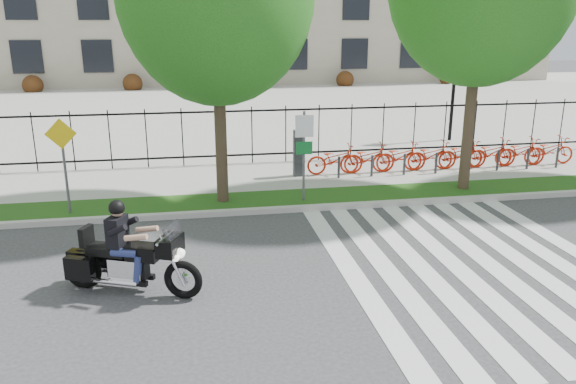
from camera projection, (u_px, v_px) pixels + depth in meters
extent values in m
plane|color=#333335|center=(245.00, 282.00, 11.09)|extent=(120.00, 120.00, 0.00)
cube|color=#B8B6AD|center=(230.00, 212.00, 14.93)|extent=(60.00, 0.20, 0.15)
cube|color=#164A12|center=(227.00, 203.00, 15.73)|extent=(60.00, 1.50, 0.15)
cube|color=#A19F97|center=(222.00, 179.00, 18.09)|extent=(60.00, 3.50, 0.15)
cube|color=#A19F97|center=(204.00, 105.00, 34.64)|extent=(80.00, 34.00, 0.10)
cylinder|color=black|center=(453.00, 95.00, 23.48)|extent=(0.14, 0.14, 4.00)
cylinder|color=black|center=(457.00, 49.00, 22.93)|extent=(0.06, 0.70, 0.70)
sphere|color=white|center=(449.00, 46.00, 22.84)|extent=(0.36, 0.36, 0.36)
sphere|color=white|center=(465.00, 46.00, 22.96)|extent=(0.36, 0.36, 0.36)
cylinder|color=#3E2C21|center=(221.00, 129.00, 15.11)|extent=(0.32, 0.32, 4.04)
cylinder|color=#3E2C21|center=(470.00, 115.00, 16.25)|extent=(0.32, 0.32, 4.42)
cube|color=#2D2D33|center=(299.00, 153.00, 18.03)|extent=(0.35, 0.25, 1.50)
imported|color=red|center=(335.00, 159.00, 18.30)|extent=(1.86, 0.65, 0.98)
cylinder|color=#2D2D33|center=(339.00, 167.00, 17.87)|extent=(0.08, 0.08, 0.70)
imported|color=red|center=(367.00, 158.00, 18.48)|extent=(1.86, 0.65, 0.98)
cylinder|color=#2D2D33|center=(372.00, 166.00, 18.05)|extent=(0.08, 0.08, 0.70)
imported|color=red|center=(399.00, 157.00, 18.67)|extent=(1.86, 0.65, 0.98)
cylinder|color=#2D2D33|center=(404.00, 164.00, 18.24)|extent=(0.08, 0.08, 0.70)
imported|color=red|center=(430.00, 155.00, 18.85)|extent=(1.86, 0.65, 0.98)
cylinder|color=#2D2D33|center=(436.00, 163.00, 18.42)|extent=(0.08, 0.08, 0.70)
imported|color=red|center=(461.00, 154.00, 19.03)|extent=(1.86, 0.65, 0.98)
cylinder|color=#2D2D33|center=(467.00, 162.00, 18.60)|extent=(0.08, 0.08, 0.70)
imported|color=red|center=(491.00, 153.00, 19.22)|extent=(1.86, 0.65, 0.98)
cylinder|color=#2D2D33|center=(498.00, 160.00, 18.78)|extent=(0.08, 0.08, 0.70)
imported|color=red|center=(520.00, 152.00, 19.40)|extent=(1.86, 0.65, 0.98)
cylinder|color=#2D2D33|center=(528.00, 159.00, 18.97)|extent=(0.08, 0.08, 0.70)
imported|color=red|center=(549.00, 151.00, 19.58)|extent=(1.86, 0.65, 0.98)
cylinder|color=#2D2D33|center=(557.00, 158.00, 19.15)|extent=(0.08, 0.08, 0.70)
cylinder|color=#59595B|center=(304.00, 157.00, 15.37)|extent=(0.07, 0.07, 2.50)
cube|color=white|center=(304.00, 126.00, 15.08)|extent=(0.50, 0.03, 0.60)
cube|color=#0C6626|center=(304.00, 148.00, 15.26)|extent=(0.45, 0.03, 0.35)
cylinder|color=#59595B|center=(65.00, 168.00, 14.35)|extent=(0.07, 0.07, 2.40)
cube|color=yellow|center=(61.00, 134.00, 14.05)|extent=(0.78, 0.03, 0.78)
torus|color=black|center=(183.00, 280.00, 10.35)|extent=(0.75, 0.42, 0.75)
torus|color=black|center=(82.00, 269.00, 10.80)|extent=(0.80, 0.46, 0.80)
cube|color=black|center=(170.00, 245.00, 10.21)|extent=(0.54, 0.68, 0.33)
cube|color=#26262B|center=(173.00, 233.00, 10.12)|extent=(0.36, 0.57, 0.33)
cube|color=silver|center=(129.00, 268.00, 10.55)|extent=(0.75, 0.60, 0.44)
cube|color=black|center=(143.00, 252.00, 10.38)|extent=(0.70, 0.58, 0.28)
cube|color=black|center=(109.00, 250.00, 10.53)|extent=(0.86, 0.66, 0.15)
cube|color=black|center=(86.00, 236.00, 10.56)|extent=(0.25, 0.38, 0.37)
cube|color=black|center=(79.00, 269.00, 10.40)|extent=(0.57, 0.37, 0.44)
cube|color=black|center=(98.00, 255.00, 11.02)|extent=(0.57, 0.37, 0.44)
cube|color=black|center=(117.00, 231.00, 10.37)|extent=(0.41, 0.50, 0.57)
sphere|color=tan|center=(117.00, 210.00, 10.25)|extent=(0.25, 0.25, 0.25)
sphere|color=black|center=(117.00, 208.00, 10.23)|extent=(0.30, 0.30, 0.30)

